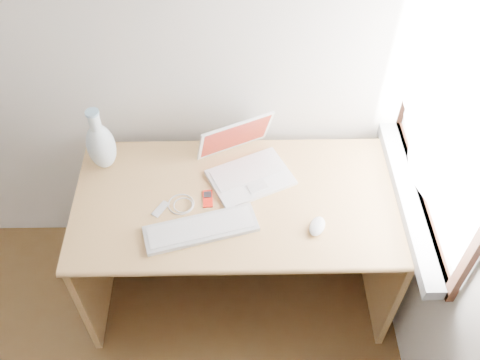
{
  "coord_description": "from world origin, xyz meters",
  "views": [
    {
      "loc": [
        0.92,
        -0.16,
        2.6
      ],
      "look_at": [
        0.95,
        1.35,
        0.87
      ],
      "focal_mm": 40.0,
      "sensor_mm": 36.0,
      "label": 1
    }
  ],
  "objects_px": {
    "desk": "(238,213)",
    "vase": "(101,145)",
    "laptop": "(250,163)",
    "external_keyboard": "(201,229)"
  },
  "relations": [
    {
      "from": "desk",
      "to": "laptop",
      "type": "relative_size",
      "value": 3.42
    },
    {
      "from": "external_keyboard",
      "to": "vase",
      "type": "distance_m",
      "value": 0.61
    },
    {
      "from": "desk",
      "to": "laptop",
      "type": "height_order",
      "value": "laptop"
    },
    {
      "from": "laptop",
      "to": "vase",
      "type": "bearing_deg",
      "value": 151.18
    },
    {
      "from": "laptop",
      "to": "vase",
      "type": "relative_size",
      "value": 1.28
    },
    {
      "from": "desk",
      "to": "vase",
      "type": "xyz_separation_m",
      "value": [
        -0.61,
        0.12,
        0.36
      ]
    },
    {
      "from": "external_keyboard",
      "to": "laptop",
      "type": "bearing_deg",
      "value": 42.06
    },
    {
      "from": "laptop",
      "to": "external_keyboard",
      "type": "relative_size",
      "value": 0.86
    },
    {
      "from": "vase",
      "to": "external_keyboard",
      "type": "bearing_deg",
      "value": -40.04
    },
    {
      "from": "laptop",
      "to": "vase",
      "type": "xyz_separation_m",
      "value": [
        -0.67,
        0.05,
        0.08
      ]
    }
  ]
}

